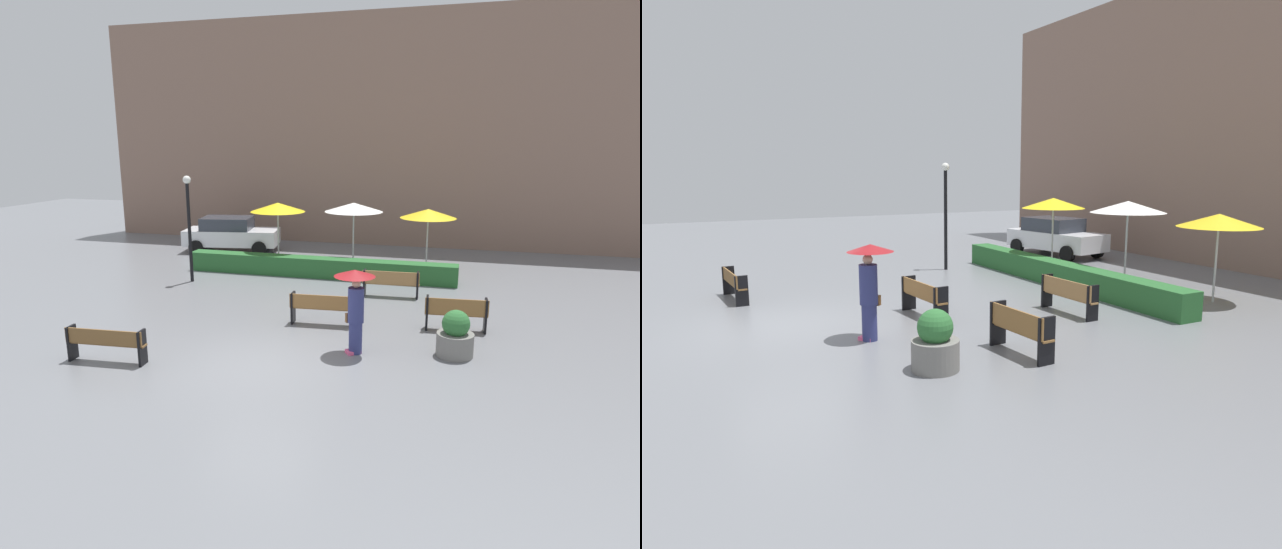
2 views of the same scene
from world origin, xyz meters
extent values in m
plane|color=slate|center=(0.00, 0.00, 0.00)|extent=(60.00, 60.00, 0.00)
cube|color=olive|center=(0.66, 3.13, 0.48)|extent=(1.79, 0.42, 0.04)
cube|color=olive|center=(0.68, 2.97, 0.69)|extent=(1.77, 0.18, 0.38)
cube|color=black|center=(-0.16, 3.04, 0.44)|extent=(0.09, 0.38, 0.88)
cube|color=black|center=(1.49, 3.17, 0.44)|extent=(0.09, 0.38, 0.88)
cube|color=olive|center=(4.23, 3.60, 0.46)|extent=(1.66, 0.40, 0.04)
cube|color=olive|center=(4.24, 3.45, 0.70)|extent=(1.64, 0.17, 0.44)
cube|color=black|center=(3.47, 3.52, 0.46)|extent=(0.09, 0.37, 0.91)
cube|color=black|center=(4.99, 3.64, 0.46)|extent=(0.09, 0.37, 0.91)
cube|color=brown|center=(-3.38, -0.76, 0.44)|extent=(1.89, 0.38, 0.04)
cube|color=brown|center=(-3.37, -0.90, 0.64)|extent=(1.88, 0.19, 0.35)
cube|color=black|center=(-4.26, -0.85, 0.41)|extent=(0.09, 0.34, 0.82)
cube|color=black|center=(-2.50, -0.71, 0.41)|extent=(0.09, 0.34, 0.82)
cube|color=#9E7242|center=(2.07, 6.43, 0.43)|extent=(1.84, 0.32, 0.04)
cube|color=#9E7242|center=(2.08, 6.29, 0.66)|extent=(1.83, 0.13, 0.42)
cube|color=black|center=(1.21, 6.37, 0.43)|extent=(0.08, 0.34, 0.87)
cube|color=black|center=(2.93, 6.45, 0.43)|extent=(0.08, 0.34, 0.87)
cylinder|color=navy|center=(1.99, 1.28, 0.39)|extent=(0.32, 0.32, 0.78)
cube|color=#F2598C|center=(1.94, 1.25, 0.04)|extent=(0.41, 0.40, 0.08)
cylinder|color=navy|center=(1.99, 1.28, 1.20)|extent=(0.38, 0.38, 0.84)
sphere|color=tan|center=(1.99, 1.28, 1.72)|extent=(0.21, 0.21, 0.21)
cube|color=brown|center=(1.84, 1.45, 0.83)|extent=(0.29, 0.25, 0.22)
cylinder|color=black|center=(1.93, 1.36, 1.50)|extent=(0.02, 0.02, 0.90)
cone|color=maroon|center=(1.93, 1.36, 1.95)|extent=(0.98, 0.98, 0.16)
cylinder|color=slate|center=(4.28, 1.74, 0.28)|extent=(0.87, 0.87, 0.56)
sphere|color=#2D6B33|center=(4.28, 1.74, 0.80)|extent=(0.65, 0.65, 0.65)
cylinder|color=black|center=(-5.14, 6.51, 1.76)|extent=(0.12, 0.12, 3.51)
sphere|color=white|center=(-5.14, 6.51, 3.63)|extent=(0.28, 0.28, 0.28)
cylinder|color=silver|center=(-2.90, 9.53, 1.21)|extent=(0.06, 0.06, 2.41)
cone|color=yellow|center=(-2.90, 9.53, 2.41)|extent=(2.15, 2.15, 0.35)
cylinder|color=silver|center=(0.00, 10.17, 1.21)|extent=(0.06, 0.06, 2.43)
cone|color=white|center=(0.00, 10.17, 2.43)|extent=(2.28, 2.28, 0.35)
cylinder|color=silver|center=(2.83, 10.72, 1.11)|extent=(0.06, 0.06, 2.21)
cone|color=yellow|center=(2.83, 10.72, 2.21)|extent=(2.16, 2.16, 0.35)
cube|color=#28602D|center=(-0.94, 8.40, 0.36)|extent=(10.16, 0.70, 0.72)
cube|color=#846656|center=(0.00, 16.00, 5.32)|extent=(28.00, 1.20, 10.64)
cube|color=silver|center=(-6.06, 12.06, 0.67)|extent=(4.44, 2.45, 0.70)
cube|color=#333842|center=(-6.26, 12.02, 1.29)|extent=(2.44, 1.97, 0.55)
cylinder|color=black|center=(-4.81, 13.17, 0.32)|extent=(0.67, 0.33, 0.64)
cylinder|color=black|center=(-4.51, 11.44, 0.32)|extent=(0.67, 0.33, 0.64)
cylinder|color=black|center=(-7.62, 12.67, 0.32)|extent=(0.67, 0.33, 0.64)
cylinder|color=black|center=(-7.32, 10.95, 0.32)|extent=(0.67, 0.33, 0.64)
camera|label=1|loc=(4.52, -10.96, 4.96)|focal=31.14mm
camera|label=2|loc=(13.24, -2.37, 3.54)|focal=32.34mm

